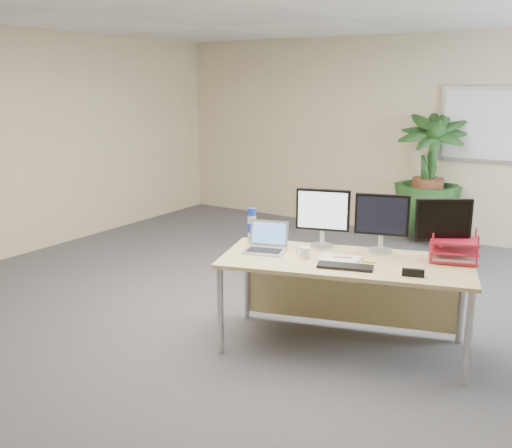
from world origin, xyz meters
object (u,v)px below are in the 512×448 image
Objects in this scene: monitor_left at (323,214)px; floor_plant at (428,187)px; laptop at (267,243)px; desk at (346,274)px; monitor_right at (382,219)px.

floor_plant is at bearing 91.39° from monitor_left.
monitor_left reaches higher than laptop.
floor_plant is at bearing 96.05° from desk.
monitor_right is 0.95m from laptop.
desk is 0.53m from monitor_right.
monitor_right is 1.22× the size of laptop.
monitor_left is at bearing -88.61° from floor_plant.
monitor_right is (0.53, -3.10, 0.26)m from floor_plant.
floor_plant is 3.57m from laptop.
floor_plant is 3.16× the size of monitor_right.
desk is 0.53m from monitor_left.
monitor_right is (0.45, 0.14, -0.01)m from monitor_left.
monitor_left is 0.52m from laptop.
floor_plant is 3.86× the size of laptop.
monitor_right is at bearing -80.24° from floor_plant.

